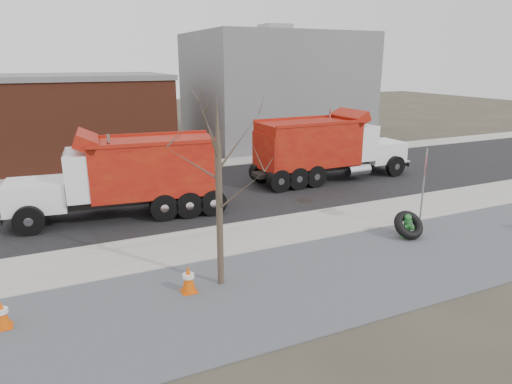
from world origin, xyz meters
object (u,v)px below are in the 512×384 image
truck_tire (408,225)px  dump_truck_red_a (327,146)px  dump_truck_red_b (127,173)px  stop_sign (425,175)px  fire_hydrant (407,227)px

truck_tire → dump_truck_red_a: 8.48m
truck_tire → dump_truck_red_a: dump_truck_red_a is taller
dump_truck_red_a → dump_truck_red_b: 10.51m
stop_sign → dump_truck_red_a: (0.83, 7.62, -0.25)m
truck_tire → fire_hydrant: bearing=101.1°
fire_hydrant → stop_sign: size_ratio=0.29×
truck_tire → stop_sign: 1.98m
truck_tire → stop_sign: (1.06, 0.54, 1.58)m
dump_truck_red_b → truck_tire: bearing=148.6°
fire_hydrant → stop_sign: (1.07, 0.50, 1.66)m
truck_tire → stop_sign: size_ratio=0.38×
fire_hydrant → dump_truck_red_b: 10.79m
stop_sign → dump_truck_red_a: size_ratio=0.35×
fire_hydrant → truck_tire: 0.09m
stop_sign → dump_truck_red_a: dump_truck_red_a is taller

